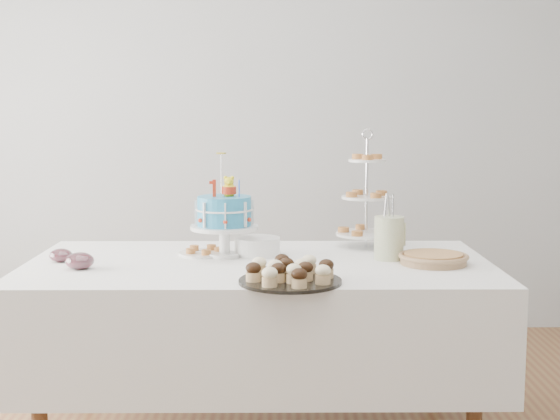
{
  "coord_description": "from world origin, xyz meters",
  "views": [
    {
      "loc": [
        0.07,
        -2.88,
        1.4
      ],
      "look_at": [
        0.09,
        0.3,
        0.99
      ],
      "focal_mm": 50.0,
      "sensor_mm": 36.0,
      "label": 1
    }
  ],
  "objects_px": {
    "plate_stack": "(257,246)",
    "utensil_pitcher": "(389,236)",
    "jam_bowl_a": "(80,261)",
    "jam_bowl_b": "(61,256)",
    "cupcake_tray": "(290,271)",
    "tiered_stand": "(367,198)",
    "pastry_plate": "(204,251)",
    "table": "(259,315)",
    "pie": "(433,258)",
    "birthday_cake": "(224,229)"
  },
  "relations": [
    {
      "from": "plate_stack",
      "to": "utensil_pitcher",
      "type": "height_order",
      "value": "utensil_pitcher"
    },
    {
      "from": "jam_bowl_a",
      "to": "jam_bowl_b",
      "type": "distance_m",
      "value": 0.19
    },
    {
      "from": "cupcake_tray",
      "to": "jam_bowl_b",
      "type": "xyz_separation_m",
      "value": [
        -0.94,
        0.4,
        -0.02
      ]
    },
    {
      "from": "tiered_stand",
      "to": "pastry_plate",
      "type": "relative_size",
      "value": 2.44
    },
    {
      "from": "cupcake_tray",
      "to": "pastry_plate",
      "type": "height_order",
      "value": "cupcake_tray"
    },
    {
      "from": "table",
      "to": "utensil_pitcher",
      "type": "relative_size",
      "value": 6.91
    },
    {
      "from": "pie",
      "to": "tiered_stand",
      "type": "distance_m",
      "value": 0.51
    },
    {
      "from": "table",
      "to": "plate_stack",
      "type": "xyz_separation_m",
      "value": [
        -0.01,
        0.15,
        0.27
      ]
    },
    {
      "from": "jam_bowl_a",
      "to": "utensil_pitcher",
      "type": "relative_size",
      "value": 0.41
    },
    {
      "from": "plate_stack",
      "to": "jam_bowl_a",
      "type": "distance_m",
      "value": 0.76
    },
    {
      "from": "utensil_pitcher",
      "to": "cupcake_tray",
      "type": "bearing_deg",
      "value": -132.59
    },
    {
      "from": "pie",
      "to": "tiered_stand",
      "type": "relative_size",
      "value": 0.53
    },
    {
      "from": "pie",
      "to": "birthday_cake",
      "type": "bearing_deg",
      "value": 169.38
    },
    {
      "from": "birthday_cake",
      "to": "cupcake_tray",
      "type": "xyz_separation_m",
      "value": [
        0.27,
        -0.5,
        -0.08
      ]
    },
    {
      "from": "jam_bowl_a",
      "to": "tiered_stand",
      "type": "bearing_deg",
      "value": 22.67
    },
    {
      "from": "birthday_cake",
      "to": "tiered_stand",
      "type": "bearing_deg",
      "value": 15.88
    },
    {
      "from": "jam_bowl_b",
      "to": "utensil_pitcher",
      "type": "bearing_deg",
      "value": 1.88
    },
    {
      "from": "pie",
      "to": "jam_bowl_a",
      "type": "distance_m",
      "value": 1.42
    },
    {
      "from": "tiered_stand",
      "to": "utensil_pitcher",
      "type": "height_order",
      "value": "tiered_stand"
    },
    {
      "from": "cupcake_tray",
      "to": "pastry_plate",
      "type": "distance_m",
      "value": 0.67
    },
    {
      "from": "pastry_plate",
      "to": "utensil_pitcher",
      "type": "distance_m",
      "value": 0.8
    },
    {
      "from": "tiered_stand",
      "to": "jam_bowl_b",
      "type": "height_order",
      "value": "tiered_stand"
    },
    {
      "from": "birthday_cake",
      "to": "jam_bowl_a",
      "type": "height_order",
      "value": "birthday_cake"
    },
    {
      "from": "jam_bowl_b",
      "to": "pie",
      "type": "bearing_deg",
      "value": -2.29
    },
    {
      "from": "table",
      "to": "pastry_plate",
      "type": "xyz_separation_m",
      "value": [
        -0.24,
        0.16,
        0.24
      ]
    },
    {
      "from": "plate_stack",
      "to": "cupcake_tray",
      "type": "bearing_deg",
      "value": -76.51
    },
    {
      "from": "birthday_cake",
      "to": "jam_bowl_b",
      "type": "xyz_separation_m",
      "value": [
        -0.67,
        -0.1,
        -0.1
      ]
    },
    {
      "from": "utensil_pitcher",
      "to": "table",
      "type": "bearing_deg",
      "value": -174.15
    },
    {
      "from": "pastry_plate",
      "to": "utensil_pitcher",
      "type": "relative_size",
      "value": 0.8
    },
    {
      "from": "utensil_pitcher",
      "to": "pie",
      "type": "bearing_deg",
      "value": -31.47
    },
    {
      "from": "cupcake_tray",
      "to": "pie",
      "type": "height_order",
      "value": "cupcake_tray"
    },
    {
      "from": "table",
      "to": "jam_bowl_a",
      "type": "xyz_separation_m",
      "value": [
        -0.71,
        -0.15,
        0.26
      ]
    },
    {
      "from": "pie",
      "to": "jam_bowl_b",
      "type": "height_order",
      "value": "jam_bowl_b"
    },
    {
      "from": "table",
      "to": "jam_bowl_b",
      "type": "height_order",
      "value": "jam_bowl_b"
    },
    {
      "from": "birthday_cake",
      "to": "cupcake_tray",
      "type": "relative_size",
      "value": 1.18
    },
    {
      "from": "birthday_cake",
      "to": "utensil_pitcher",
      "type": "height_order",
      "value": "birthday_cake"
    },
    {
      "from": "jam_bowl_b",
      "to": "utensil_pitcher",
      "type": "xyz_separation_m",
      "value": [
        1.37,
        0.04,
        0.07
      ]
    },
    {
      "from": "pie",
      "to": "jam_bowl_b",
      "type": "distance_m",
      "value": 1.54
    },
    {
      "from": "jam_bowl_a",
      "to": "utensil_pitcher",
      "type": "xyz_separation_m",
      "value": [
        1.25,
        0.19,
        0.07
      ]
    },
    {
      "from": "pie",
      "to": "tiered_stand",
      "type": "bearing_deg",
      "value": 119.04
    },
    {
      "from": "pastry_plate",
      "to": "utensil_pitcher",
      "type": "xyz_separation_m",
      "value": [
        0.79,
        -0.11,
        0.08
      ]
    },
    {
      "from": "jam_bowl_a",
      "to": "plate_stack",
      "type": "bearing_deg",
      "value": 22.91
    },
    {
      "from": "plate_stack",
      "to": "pie",
      "type": "bearing_deg",
      "value": -15.96
    },
    {
      "from": "jam_bowl_b",
      "to": "tiered_stand",
      "type": "bearing_deg",
      "value": 14.95
    },
    {
      "from": "plate_stack",
      "to": "utensil_pitcher",
      "type": "xyz_separation_m",
      "value": [
        0.56,
        -0.1,
        0.06
      ]
    },
    {
      "from": "table",
      "to": "jam_bowl_b",
      "type": "xyz_separation_m",
      "value": [
        -0.82,
        0.0,
        0.25
      ]
    },
    {
      "from": "table",
      "to": "jam_bowl_b",
      "type": "bearing_deg",
      "value": 179.88
    },
    {
      "from": "tiered_stand",
      "to": "plate_stack",
      "type": "distance_m",
      "value": 0.57
    },
    {
      "from": "table",
      "to": "pastry_plate",
      "type": "height_order",
      "value": "pastry_plate"
    },
    {
      "from": "cupcake_tray",
      "to": "jam_bowl_a",
      "type": "distance_m",
      "value": 0.87
    }
  ]
}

